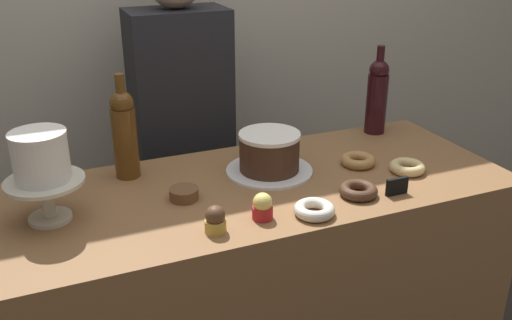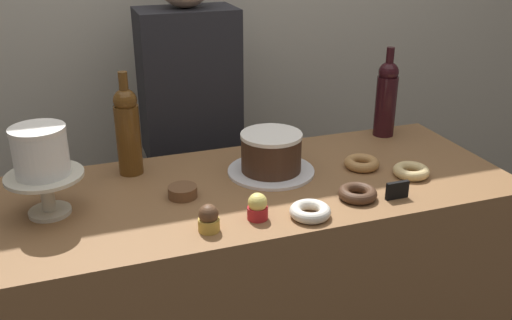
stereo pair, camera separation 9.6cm
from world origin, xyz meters
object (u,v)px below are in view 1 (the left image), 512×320
at_px(cupcake_lemon, 262,207).
at_px(donut_chocolate, 358,190).
at_px(cake_stand_pedestal, 46,193).
at_px(donut_sugar, 314,210).
at_px(price_sign_chalkboard, 397,186).
at_px(barista_figure, 184,155).
at_px(chocolate_round_cake, 269,151).
at_px(donut_glazed, 407,167).
at_px(wine_bottle_dark_red, 377,95).
at_px(cookie_stack, 184,194).
at_px(donut_maple, 358,160).
at_px(white_layer_cake, 40,156).
at_px(cupcake_chocolate, 215,220).
at_px(wine_bottle_amber, 124,132).

xyz_separation_m(cupcake_lemon, donut_chocolate, (0.31, 0.02, -0.02)).
relative_size(cake_stand_pedestal, donut_sugar, 1.83).
relative_size(price_sign_chalkboard, barista_figure, 0.04).
bearing_deg(donut_chocolate, barista_figure, 112.17).
xyz_separation_m(cake_stand_pedestal, donut_sugar, (0.66, -0.25, -0.06)).
xyz_separation_m(chocolate_round_cake, donut_glazed, (0.40, -0.17, -0.05)).
xyz_separation_m(chocolate_round_cake, wine_bottle_dark_red, (0.51, 0.18, 0.07)).
distance_m(cookie_stack, barista_figure, 0.62).
xyz_separation_m(donut_chocolate, donut_sugar, (-0.17, -0.05, 0.00)).
bearing_deg(donut_glazed, donut_maple, 137.11).
distance_m(cake_stand_pedestal, cookie_stack, 0.37).
relative_size(wine_bottle_dark_red, donut_chocolate, 2.91).
relative_size(white_layer_cake, chocolate_round_cake, 0.75).
bearing_deg(barista_figure, price_sign_chalkboard, -62.47).
bearing_deg(donut_sugar, barista_figure, 99.55).
relative_size(cake_stand_pedestal, barista_figure, 0.13).
xyz_separation_m(chocolate_round_cake, cookie_stack, (-0.30, -0.08, -0.05)).
distance_m(cupcake_chocolate, cookie_stack, 0.21).
height_order(donut_glazed, donut_maple, same).
distance_m(donut_glazed, cookie_stack, 0.71).
bearing_deg(donut_chocolate, price_sign_chalkboard, -19.52).
bearing_deg(cookie_stack, donut_sugar, -37.34).
relative_size(cupcake_chocolate, donut_chocolate, 0.66).
xyz_separation_m(donut_maple, cookie_stack, (-0.59, -0.02, 0.00)).
height_order(white_layer_cake, donut_sugar, white_layer_cake).
distance_m(chocolate_round_cake, barista_figure, 0.56).
bearing_deg(cookie_stack, donut_chocolate, -20.22).
relative_size(donut_maple, cookie_stack, 1.33).
relative_size(wine_bottle_amber, donut_maple, 2.91).
relative_size(white_layer_cake, donut_maple, 1.28).
height_order(donut_glazed, cookie_stack, same).
xyz_separation_m(donut_glazed, donut_sugar, (-0.41, -0.14, 0.00)).
bearing_deg(wine_bottle_dark_red, donut_sugar, -136.67).
distance_m(donut_glazed, barista_figure, 0.88).
bearing_deg(donut_chocolate, wine_bottle_amber, 146.14).
xyz_separation_m(cake_stand_pedestal, wine_bottle_amber, (0.25, 0.20, 0.06)).
height_order(cake_stand_pedestal, wine_bottle_dark_red, wine_bottle_dark_red).
bearing_deg(cupcake_lemon, cupcake_chocolate, -172.37).
bearing_deg(wine_bottle_dark_red, price_sign_chalkboard, -116.65).
relative_size(donut_sugar, barista_figure, 0.07).
xyz_separation_m(cake_stand_pedestal, donut_maple, (0.95, -0.01, -0.06)).
distance_m(cupcake_chocolate, donut_glazed, 0.69).
height_order(donut_sugar, barista_figure, barista_figure).
height_order(cupcake_chocolate, donut_sugar, cupcake_chocolate).
bearing_deg(wine_bottle_dark_red, cookie_stack, -162.46).
distance_m(cake_stand_pedestal, cupcake_chocolate, 0.45).
relative_size(white_layer_cake, cookie_stack, 1.71).
relative_size(chocolate_round_cake, wine_bottle_dark_red, 0.59).
bearing_deg(cupcake_lemon, wine_bottle_dark_red, 34.54).
height_order(cupcake_chocolate, cookie_stack, cupcake_chocolate).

